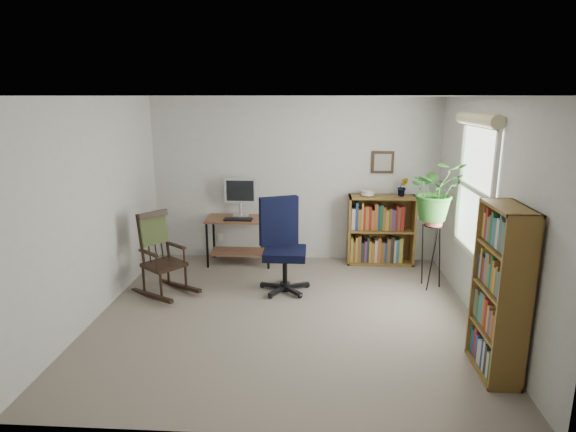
# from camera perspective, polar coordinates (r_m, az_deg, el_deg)

# --- Properties ---
(floor) EXTENTS (4.20, 4.00, 0.00)m
(floor) POSITION_cam_1_polar(r_m,az_deg,el_deg) (5.55, -0.26, -11.59)
(floor) COLOR gray
(floor) RESTS_ON ground
(ceiling) EXTENTS (4.20, 4.00, 0.00)m
(ceiling) POSITION_cam_1_polar(r_m,az_deg,el_deg) (5.01, -0.29, 14.03)
(ceiling) COLOR silver
(ceiling) RESTS_ON ground
(wall_back) EXTENTS (4.20, 0.00, 2.40)m
(wall_back) POSITION_cam_1_polar(r_m,az_deg,el_deg) (7.10, 0.78, 4.29)
(wall_back) COLOR silver
(wall_back) RESTS_ON ground
(wall_front) EXTENTS (4.20, 0.00, 2.40)m
(wall_front) POSITION_cam_1_polar(r_m,az_deg,el_deg) (3.24, -2.59, -7.67)
(wall_front) COLOR silver
(wall_front) RESTS_ON ground
(wall_left) EXTENTS (0.00, 4.00, 2.40)m
(wall_left) POSITION_cam_1_polar(r_m,az_deg,el_deg) (5.68, -21.92, 0.81)
(wall_left) COLOR silver
(wall_left) RESTS_ON ground
(wall_right) EXTENTS (0.00, 4.00, 2.40)m
(wall_right) POSITION_cam_1_polar(r_m,az_deg,el_deg) (5.43, 22.42, 0.20)
(wall_right) COLOR silver
(wall_right) RESTS_ON ground
(window) EXTENTS (0.12, 1.20, 1.50)m
(window) POSITION_cam_1_polar(r_m,az_deg,el_deg) (5.66, 21.27, 2.89)
(window) COLOR silver
(window) RESTS_ON wall_right
(desk) EXTENTS (0.95, 0.52, 0.68)m
(desk) POSITION_cam_1_polar(r_m,az_deg,el_deg) (7.09, -5.71, -2.93)
(desk) COLOR brown
(desk) RESTS_ON floor
(monitor) EXTENTS (0.46, 0.16, 0.56)m
(monitor) POSITION_cam_1_polar(r_m,az_deg,el_deg) (7.07, -5.65, 2.23)
(monitor) COLOR silver
(monitor) RESTS_ON desk
(keyboard) EXTENTS (0.40, 0.15, 0.02)m
(keyboard) POSITION_cam_1_polar(r_m,az_deg,el_deg) (6.88, -5.94, -0.39)
(keyboard) COLOR black
(keyboard) RESTS_ON desk
(office_chair) EXTENTS (0.85, 0.85, 1.19)m
(office_chair) POSITION_cam_1_polar(r_m,az_deg,el_deg) (5.98, -0.37, -3.55)
(office_chair) COLOR black
(office_chair) RESTS_ON floor
(rocking_chair) EXTENTS (1.04, 0.98, 1.04)m
(rocking_chair) POSITION_cam_1_polar(r_m,az_deg,el_deg) (6.11, -14.54, -4.34)
(rocking_chair) COLOR black
(rocking_chair) RESTS_ON floor
(low_bookshelf) EXTENTS (0.96, 0.32, 1.01)m
(low_bookshelf) POSITION_cam_1_polar(r_m,az_deg,el_deg) (7.13, 10.95, -1.64)
(low_bookshelf) COLOR brown
(low_bookshelf) RESTS_ON floor
(tall_bookshelf) EXTENTS (0.29, 0.67, 1.52)m
(tall_bookshelf) POSITION_cam_1_polar(r_m,az_deg,el_deg) (4.57, 23.86, -8.24)
(tall_bookshelf) COLOR brown
(tall_bookshelf) RESTS_ON floor
(plant_stand) EXTENTS (0.30, 0.30, 0.97)m
(plant_stand) POSITION_cam_1_polar(r_m,az_deg,el_deg) (6.39, 16.67, -4.05)
(plant_stand) COLOR black
(plant_stand) RESTS_ON floor
(spider_plant) EXTENTS (1.69, 1.88, 1.46)m
(spider_plant) POSITION_cam_1_polar(r_m,az_deg,el_deg) (6.15, 17.41, 6.15)
(spider_plant) COLOR #2A6423
(spider_plant) RESTS_ON plant_stand
(potted_plant_small) EXTENTS (0.13, 0.24, 0.11)m
(potted_plant_small) POSITION_cam_1_polar(r_m,az_deg,el_deg) (7.06, 13.41, 2.74)
(potted_plant_small) COLOR #2A6423
(potted_plant_small) RESTS_ON low_bookshelf
(framed_picture) EXTENTS (0.32, 0.04, 0.32)m
(framed_picture) POSITION_cam_1_polar(r_m,az_deg,el_deg) (7.09, 11.16, 6.26)
(framed_picture) COLOR black
(framed_picture) RESTS_ON wall_back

